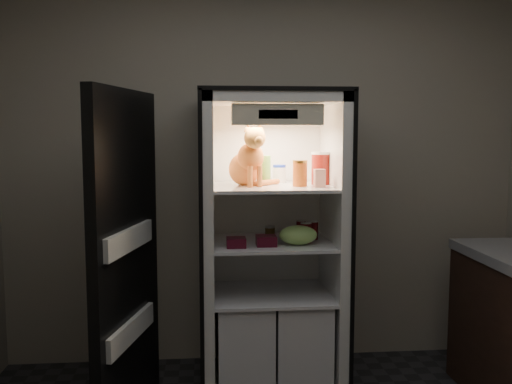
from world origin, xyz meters
The scene contains 16 objects.
room_shell centered at (0.00, 0.00, 1.62)m, with size 3.60×3.60×3.60m.
refrigerator centered at (0.00, 1.38, 0.79)m, with size 0.90×0.72×1.88m.
fridge_door centered at (-0.84, 0.93, 0.91)m, with size 0.26×0.86×1.85m.
tabby_cat centered at (-0.15, 1.34, 1.44)m, with size 0.36×0.39×0.39m.
parmesan_shaker centered at (-0.03, 1.40, 1.38)m, with size 0.07×0.07×0.18m.
mayo_tub centered at (0.07, 1.50, 1.35)m, with size 0.09×0.09×0.12m.
salsa_jar centered at (0.17, 1.26, 1.37)m, with size 0.09×0.09×0.16m.
pepper_jar centered at (0.32, 1.38, 1.39)m, with size 0.12×0.12×0.21m.
cream_carton centered at (0.27, 1.20, 1.34)m, with size 0.06×0.06×0.11m, color silver.
soda_can_a centered at (0.20, 1.42, 1.00)m, with size 0.06×0.06×0.11m.
soda_can_b centered at (0.27, 1.36, 1.00)m, with size 0.06×0.06×0.12m.
soda_can_c centered at (0.21, 1.25, 1.00)m, with size 0.07×0.07×0.12m.
condiment_jar centered at (-0.01, 1.37, 0.98)m, with size 0.06×0.06×0.09m.
grape_bag centered at (0.15, 1.20, 1.00)m, with size 0.23×0.17×0.12m, color #93D262.
berry_box_left centered at (-0.23, 1.16, 0.97)m, with size 0.11×0.11×0.06m, color #530D21.
berry_box_right centered at (-0.05, 1.19, 0.97)m, with size 0.12×0.12×0.06m, color #530D21.
Camera 1 is at (-0.41, -2.17, 1.62)m, focal length 40.00 mm.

